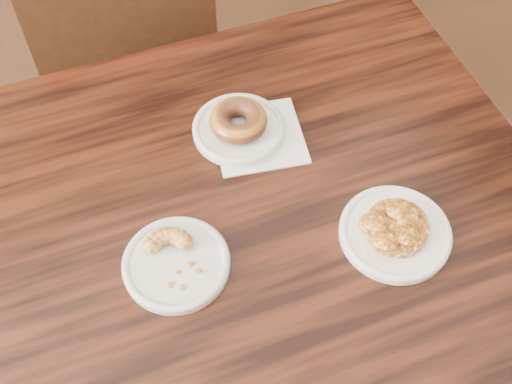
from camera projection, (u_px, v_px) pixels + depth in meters
name	position (u px, v px, depth m)	size (l,w,h in m)	color
floor	(306.00, 346.00, 1.64)	(5.00, 5.00, 0.00)	black
cafe_table	(272.00, 327.00, 1.27)	(0.89, 0.89, 0.75)	black
chair_far	(118.00, 57.00, 1.60)	(0.43, 0.43, 0.90)	black
napkin	(258.00, 136.00, 1.06)	(0.14, 0.14, 0.00)	white
plate_donut	(239.00, 129.00, 1.06)	(0.15, 0.15, 0.01)	silver
plate_cruller	(176.00, 264.00, 0.92)	(0.16, 0.16, 0.01)	silver
plate_fritter	(395.00, 233.00, 0.95)	(0.17, 0.17, 0.01)	white
glazed_donut	(238.00, 120.00, 1.04)	(0.09, 0.09, 0.03)	#8A5714
apple_fritter	(398.00, 226.00, 0.93)	(0.13, 0.13, 0.03)	#4D2408
cruller_fragment	(175.00, 258.00, 0.91)	(0.09, 0.09, 0.02)	brown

